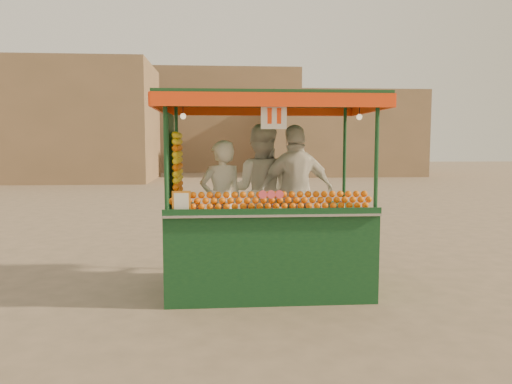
{
  "coord_description": "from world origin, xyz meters",
  "views": [
    {
      "loc": [
        -0.61,
        -6.39,
        1.91
      ],
      "look_at": [
        -0.13,
        -0.07,
        1.29
      ],
      "focal_mm": 34.55,
      "sensor_mm": 36.0,
      "label": 1
    }
  ],
  "objects": [
    {
      "name": "vendor_left",
      "position": [
        -0.57,
        0.19,
        1.12
      ],
      "size": [
        0.71,
        0.59,
        1.66
      ],
      "rotation": [
        0.0,
        0.0,
        3.52
      ],
      "color": "white",
      "rests_on": "ground"
    },
    {
      "name": "ground",
      "position": [
        0.0,
        0.0,
        0.0
      ],
      "size": [
        90.0,
        90.0,
        0.0
      ],
      "primitive_type": "plane",
      "color": "brown",
      "rests_on": "ground"
    },
    {
      "name": "building_right",
      "position": [
        7.0,
        24.0,
        2.5
      ],
      "size": [
        9.0,
        6.0,
        5.0
      ],
      "primitive_type": "cube",
      "color": "#8F6E51",
      "rests_on": "ground"
    },
    {
      "name": "building_center",
      "position": [
        -2.0,
        30.0,
        3.5
      ],
      "size": [
        14.0,
        7.0,
        7.0
      ],
      "primitive_type": "cube",
      "color": "#8F6E51",
      "rests_on": "ground"
    },
    {
      "name": "building_left",
      "position": [
        -9.0,
        20.0,
        3.0
      ],
      "size": [
        10.0,
        6.0,
        6.0
      ],
      "primitive_type": "cube",
      "color": "#8F6E51",
      "rests_on": "ground"
    },
    {
      "name": "vendor_right",
      "position": [
        0.46,
        0.31,
        1.23
      ],
      "size": [
        1.17,
        0.68,
        1.88
      ],
      "rotation": [
        0.0,
        0.0,
        3.35
      ],
      "color": "silver",
      "rests_on": "ground"
    },
    {
      "name": "juice_cart",
      "position": [
        -0.05,
        -0.16,
        0.82
      ],
      "size": [
        2.77,
        1.79,
        2.51
      ],
      "color": "#0F371D",
      "rests_on": "ground"
    },
    {
      "name": "vendor_middle",
      "position": [
        -0.02,
        0.55,
        1.24
      ],
      "size": [
        1.07,
        0.92,
        1.89
      ],
      "rotation": [
        0.0,
        0.0,
        2.89
      ],
      "color": "silver",
      "rests_on": "ground"
    }
  ]
}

